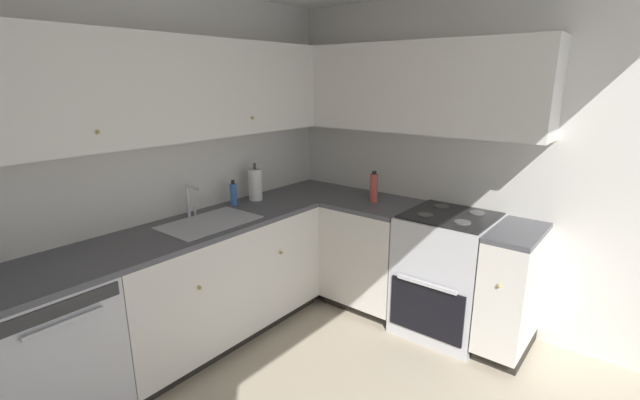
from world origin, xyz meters
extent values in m
cube|color=silver|center=(0.00, 1.45, 1.23)|extent=(3.78, 0.05, 2.45)
cube|color=silver|center=(1.87, 0.00, 1.23)|extent=(0.05, 2.94, 2.45)
cube|color=silver|center=(-0.70, 1.12, 0.43)|extent=(0.60, 0.60, 0.87)
cube|color=#333333|center=(-0.70, 0.82, 0.82)|extent=(0.55, 0.01, 0.07)
cube|color=silver|center=(-0.70, 0.80, 0.75)|extent=(0.36, 0.02, 0.02)
cube|color=silver|center=(0.42, 1.12, 0.48)|extent=(1.63, 0.60, 0.78)
cube|color=black|center=(0.42, 1.15, 0.04)|extent=(1.63, 0.54, 0.09)
sphere|color=tan|center=(0.06, 0.81, 0.63)|extent=(0.02, 0.02, 0.02)
sphere|color=tan|center=(0.78, 0.81, 0.63)|extent=(0.02, 0.02, 0.02)
cube|color=#4C4C51|center=(0.42, 1.12, 0.89)|extent=(2.84, 0.60, 0.03)
cube|color=silver|center=(1.54, 0.50, 0.48)|extent=(0.60, 0.65, 0.78)
cube|color=black|center=(1.57, 0.50, 0.04)|extent=(0.54, 0.65, 0.09)
cube|color=silver|center=(1.54, -0.61, 0.48)|extent=(0.60, 0.29, 0.78)
cube|color=black|center=(1.57, -0.61, 0.04)|extent=(0.54, 0.29, 0.09)
sphere|color=tan|center=(1.23, -0.61, 0.63)|extent=(0.02, 0.02, 0.02)
cube|color=#4C4C51|center=(1.54, 0.50, 0.89)|extent=(0.60, 0.65, 0.03)
cube|color=#4C4C51|center=(1.54, -0.61, 0.89)|extent=(0.60, 0.29, 0.03)
cube|color=silver|center=(1.56, -0.14, 0.45)|extent=(0.64, 0.62, 0.90)
cube|color=black|center=(1.23, -0.14, 0.29)|extent=(0.02, 0.55, 0.38)
cube|color=silver|center=(1.21, -0.14, 0.50)|extent=(0.02, 0.43, 0.02)
cube|color=black|center=(1.56, -0.14, 0.91)|extent=(0.59, 0.60, 0.01)
cube|color=silver|center=(1.87, -0.14, 0.98)|extent=(0.03, 0.60, 0.15)
cylinder|color=#4C4C4C|center=(1.42, -0.28, 0.92)|extent=(0.11, 0.11, 0.01)
cylinder|color=#4C4C4C|center=(1.42, -0.01, 0.92)|extent=(0.11, 0.11, 0.01)
cylinder|color=#4C4C4C|center=(1.70, -0.28, 0.92)|extent=(0.11, 0.11, 0.01)
cylinder|color=#4C4C4C|center=(1.70, -0.01, 0.92)|extent=(0.11, 0.11, 0.01)
cube|color=silver|center=(0.26, 1.26, 1.79)|extent=(2.52, 0.32, 0.65)
sphere|color=tan|center=(-0.29, 1.09, 1.59)|extent=(0.02, 0.02, 0.02)
sphere|color=tan|center=(0.82, 1.09, 1.59)|extent=(0.02, 0.02, 0.02)
cube|color=silver|center=(1.68, 0.36, 1.79)|extent=(0.32, 2.13, 0.65)
cube|color=#B7B7BC|center=(0.38, 1.09, 0.91)|extent=(0.64, 0.40, 0.01)
cube|color=gray|center=(0.38, 1.09, 0.86)|extent=(0.59, 0.36, 0.09)
cube|color=#99999E|center=(0.38, 1.09, 0.87)|extent=(0.02, 0.35, 0.06)
cylinder|color=silver|center=(0.38, 1.32, 1.02)|extent=(0.02, 0.02, 0.23)
cylinder|color=silver|center=(0.38, 1.25, 1.13)|extent=(0.02, 0.15, 0.02)
cylinder|color=silver|center=(0.43, 1.32, 0.93)|extent=(0.02, 0.02, 0.06)
cylinder|color=#3F72BF|center=(0.78, 1.30, 0.99)|extent=(0.06, 0.06, 0.17)
cylinder|color=#262626|center=(0.78, 1.30, 1.09)|extent=(0.02, 0.02, 0.03)
cylinder|color=white|center=(0.99, 1.28, 1.03)|extent=(0.11, 0.11, 0.25)
cylinder|color=#3F3F3F|center=(0.99, 1.28, 1.05)|extent=(0.02, 0.02, 0.31)
cylinder|color=#BF4C3F|center=(1.54, 0.50, 1.02)|extent=(0.06, 0.06, 0.23)
cylinder|color=black|center=(1.54, 0.50, 1.14)|extent=(0.04, 0.04, 0.02)
camera|label=1|loc=(-1.38, -1.27, 1.85)|focal=24.57mm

